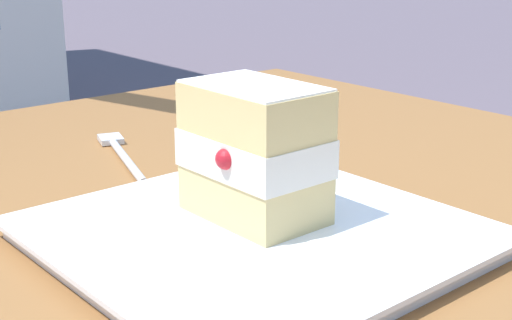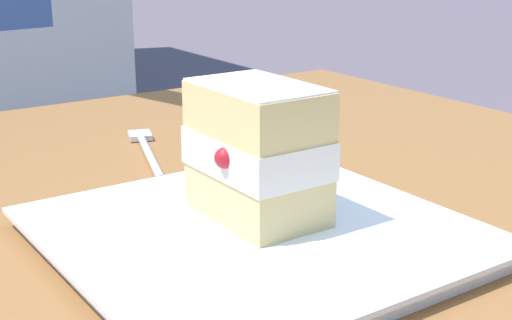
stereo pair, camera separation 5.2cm
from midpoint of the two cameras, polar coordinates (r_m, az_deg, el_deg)
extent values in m
cylinder|color=brown|center=(1.29, 5.46, -11.15)|extent=(0.07, 0.07, 0.70)
cube|color=brown|center=(0.54, 11.14, -9.42)|extent=(1.18, 0.89, 0.04)
cube|color=white|center=(0.54, 2.77, -6.16)|extent=(0.27, 0.27, 0.01)
cube|color=white|center=(0.53, 2.78, -5.38)|extent=(0.28, 0.28, 0.00)
cube|color=#E0C17A|center=(0.54, 2.82, -2.65)|extent=(0.10, 0.07, 0.04)
cube|color=white|center=(0.54, 2.87, 0.53)|extent=(0.10, 0.07, 0.03)
sphere|color=#B21923|center=(0.57, 3.91, 2.02)|extent=(0.01, 0.01, 0.01)
sphere|color=#B21923|center=(0.51, 0.48, 0.11)|extent=(0.02, 0.02, 0.02)
sphere|color=#B21923|center=(0.51, 1.41, -0.50)|extent=(0.01, 0.01, 0.01)
sphere|color=#B21923|center=(0.57, 3.99, 1.58)|extent=(0.01, 0.01, 0.01)
cube|color=#E0C17A|center=(0.53, 2.92, 3.81)|extent=(0.10, 0.07, 0.04)
cube|color=white|center=(0.52, 2.95, 5.77)|extent=(0.10, 0.07, 0.00)
cylinder|color=silver|center=(0.74, -6.20, 0.19)|extent=(0.14, 0.05, 0.01)
cube|color=silver|center=(0.82, -7.20, 1.88)|extent=(0.04, 0.03, 0.01)
camera|label=1|loc=(0.03, -87.14, 0.89)|focal=51.66mm
camera|label=2|loc=(0.03, 92.86, -0.89)|focal=51.66mm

